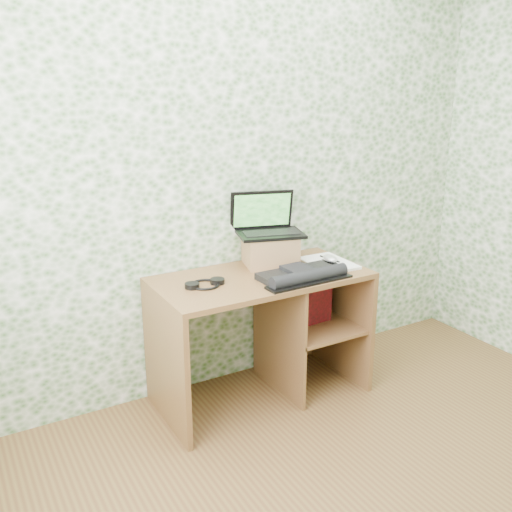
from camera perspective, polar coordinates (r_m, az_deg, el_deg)
wall_back at (r=3.31m, az=-2.21°, el=8.62°), size 3.50×0.00×3.50m
desk at (r=3.34m, az=1.40°, el=-5.95°), size 1.20×0.60×0.75m
riser at (r=3.34m, az=1.43°, el=0.60°), size 0.35×0.32×0.18m
laptop at (r=3.34m, az=1.09°, el=3.20°), size 0.43×0.36×0.25m
keyboard at (r=3.12m, az=4.66°, el=-1.89°), size 0.52×0.27×0.07m
headphones at (r=3.03m, az=-5.13°, el=-2.80°), size 0.22×0.16×0.03m
notepad at (r=3.40m, az=7.27°, el=-0.70°), size 0.25×0.34×0.02m
mouse at (r=3.36m, az=7.40°, el=-0.44°), size 0.09×0.12×0.04m
pen at (r=3.43m, az=7.38°, el=-0.28°), size 0.03×0.15×0.01m
red_box at (r=3.42m, az=5.36°, el=-4.08°), size 0.28×0.10×0.33m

